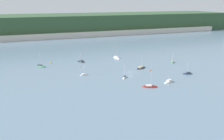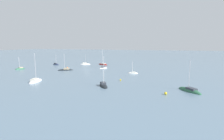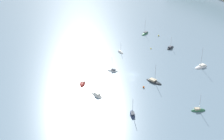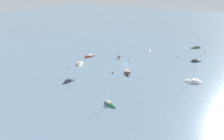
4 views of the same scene
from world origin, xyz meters
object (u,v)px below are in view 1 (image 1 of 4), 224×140
at_px(sailboat_3, 84,75).
at_px(sailboat_5, 150,87).
at_px(sailboat_1, 124,78).
at_px(mooring_buoy_0, 151,70).
at_px(sailboat_2, 169,82).
at_px(mooring_buoy_2, 80,66).
at_px(sailboat_9, 188,74).
at_px(sailboat_7, 117,58).
at_px(mooring_buoy_1, 51,63).
at_px(sailboat_8, 81,62).
at_px(sailboat_0, 172,62).
at_px(sailboat_6, 41,67).
at_px(sailboat_4, 141,68).

bearing_deg(sailboat_3, sailboat_5, -57.39).
distance_m(sailboat_1, mooring_buoy_0, 20.05).
xyz_separation_m(sailboat_2, mooring_buoy_2, (-36.14, 41.75, 0.17)).
xyz_separation_m(sailboat_1, sailboat_2, (18.15, -13.44, -0.01)).
bearing_deg(sailboat_3, sailboat_9, -28.11).
height_order(sailboat_5, sailboat_7, sailboat_7).
bearing_deg(mooring_buoy_1, mooring_buoy_2, -39.16).
xyz_separation_m(sailboat_2, sailboat_9, (17.23, 7.71, -0.01)).
relative_size(sailboat_1, sailboat_8, 1.07).
height_order(sailboat_5, mooring_buoy_0, sailboat_5).
distance_m(sailboat_8, mooring_buoy_2, 10.51).
height_order(sailboat_3, sailboat_8, sailboat_8).
height_order(sailboat_3, mooring_buoy_1, sailboat_3).
bearing_deg(sailboat_7, sailboat_5, -15.75).
xyz_separation_m(sailboat_0, sailboat_6, (-81.94, 18.56, -0.01)).
xyz_separation_m(sailboat_8, mooring_buoy_0, (34.21, -32.08, 0.27)).
bearing_deg(sailboat_2, mooring_buoy_0, -114.06).
distance_m(sailboat_1, sailboat_8, 41.34).
xyz_separation_m(sailboat_2, sailboat_7, (-7.69, 53.36, -0.02)).
bearing_deg(sailboat_7, sailboat_8, -98.35).
bearing_deg(sailboat_6, sailboat_0, 36.65).
bearing_deg(sailboat_7, mooring_buoy_2, -79.45).
bearing_deg(sailboat_0, sailboat_1, 128.10).
bearing_deg(sailboat_4, sailboat_3, 156.16).
xyz_separation_m(sailboat_5, sailboat_8, (-21.66, 54.20, 0.05)).
relative_size(sailboat_8, mooring_buoy_2, 12.15).
xyz_separation_m(mooring_buoy_1, mooring_buoy_2, (16.44, -13.39, -0.09)).
xyz_separation_m(sailboat_0, mooring_buoy_2, (-59.07, 10.92, 0.20)).
distance_m(sailboat_4, mooring_buoy_1, 58.24).
bearing_deg(mooring_buoy_0, sailboat_5, -119.57).
bearing_deg(sailboat_2, mooring_buoy_2, -70.70).
relative_size(sailboat_0, mooring_buoy_1, 10.06).
xyz_separation_m(sailboat_1, sailboat_8, (-15.20, 38.44, -0.02)).
relative_size(sailboat_0, mooring_buoy_0, 9.68).
distance_m(sailboat_6, mooring_buoy_0, 66.78).
relative_size(sailboat_8, mooring_buoy_0, 8.94).
bearing_deg(sailboat_5, sailboat_8, 134.53).
bearing_deg(mooring_buoy_0, sailboat_3, 172.41).
height_order(sailboat_0, sailboat_4, sailboat_4).
height_order(sailboat_9, mooring_buoy_0, sailboat_9).
relative_size(sailboat_1, sailboat_7, 0.67).
bearing_deg(mooring_buoy_1, sailboat_9, -34.19).
xyz_separation_m(sailboat_3, sailboat_7, (29.57, 28.48, 0.04)).
bearing_deg(sailboat_1, sailboat_3, -85.63).
bearing_deg(mooring_buoy_0, mooring_buoy_1, 146.52).
xyz_separation_m(sailboat_6, sailboat_9, (76.24, -41.68, 0.03)).
height_order(sailboat_4, mooring_buoy_0, sailboat_4).
xyz_separation_m(sailboat_0, mooring_buoy_0, (-22.07, -11.03, 0.30)).
xyz_separation_m(sailboat_0, sailboat_8, (-56.28, 21.05, 0.03)).
bearing_deg(sailboat_4, sailboat_9, -69.04).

